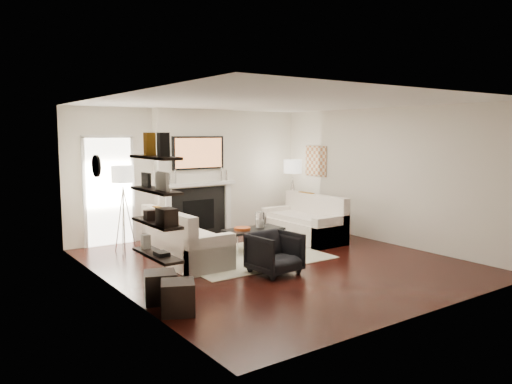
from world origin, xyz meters
TOP-DOWN VIEW (x-y plane):
  - room_envelope at (0.00, 0.00)m, footprint 6.00×6.00m
  - chimney_breast at (0.00, 2.88)m, footprint 1.80×0.25m
  - fireplace_surround at (0.00, 2.74)m, footprint 1.30×0.02m
  - firebox at (0.00, 2.73)m, footprint 0.75×0.02m
  - mantel_pilaster_l at (-0.72, 2.71)m, footprint 0.12×0.08m
  - mantel_pilaster_r at (0.72, 2.71)m, footprint 0.12×0.08m
  - mantel_shelf at (0.00, 2.69)m, footprint 1.70×0.18m
  - tv_body at (0.00, 2.71)m, footprint 1.20×0.06m
  - tv_screen at (0.00, 2.68)m, footprint 1.10×0.00m
  - candlestick_l_tall at (-0.55, 2.70)m, footprint 0.04×0.04m
  - candlestick_l_short at (-0.68, 2.70)m, footprint 0.04×0.04m
  - candlestick_r_tall at (0.55, 2.70)m, footprint 0.04×0.04m
  - candlestick_r_short at (0.68, 2.70)m, footprint 0.04×0.04m
  - hallway_panel at (-1.85, 2.98)m, footprint 0.90×0.02m
  - door_trim_l at (-2.33, 2.96)m, footprint 0.06×0.06m
  - door_trim_r at (-1.37, 2.96)m, footprint 0.06×0.06m
  - door_trim_top at (-1.85, 2.96)m, footprint 1.02×0.06m
  - rug at (-0.19, 0.59)m, footprint 2.60×2.00m
  - loveseat_left_base at (-1.26, 0.87)m, footprint 0.85×1.80m
  - loveseat_left_back at (-1.59, 0.87)m, footprint 0.18×1.80m
  - loveseat_left_arm_n at (-1.26, 0.06)m, footprint 0.85×0.18m
  - loveseat_left_arm_s at (-1.26, 1.68)m, footprint 0.85×0.18m
  - loveseat_left_cushion at (-1.21, 0.87)m, footprint 0.63×1.44m
  - pillow_left_orange at (-1.59, 1.17)m, footprint 0.10×0.42m
  - pillow_left_charcoal at (-1.59, 0.57)m, footprint 0.10×0.40m
  - loveseat_right_base at (1.54, 1.10)m, footprint 0.85×1.80m
  - loveseat_right_back at (1.88, 1.10)m, footprint 0.18×1.80m
  - loveseat_right_arm_n at (1.54, 0.29)m, footprint 0.85×0.18m
  - loveseat_right_arm_s at (1.54, 1.91)m, footprint 0.85×0.18m
  - loveseat_right_cushion at (1.49, 1.10)m, footprint 0.63×1.44m
  - pillow_right_orange at (1.88, 1.40)m, footprint 0.10×0.42m
  - pillow_right_charcoal at (1.88, 0.80)m, footprint 0.10×0.40m
  - coffee_table at (0.17, 0.92)m, footprint 1.10×0.55m
  - coffee_leg_nw at (-0.33, 0.70)m, footprint 0.02×0.02m
  - coffee_leg_ne at (0.67, 0.70)m, footprint 0.02×0.02m
  - coffee_leg_sw at (-0.33, 1.14)m, footprint 0.02×0.02m
  - coffee_leg_se at (0.67, 1.14)m, footprint 0.02×0.02m
  - hurricane_glass at (0.32, 0.92)m, footprint 0.18×0.18m
  - hurricane_candle at (0.32, 0.92)m, footprint 0.10×0.10m
  - copper_bowl at (-0.08, 0.92)m, footprint 0.31×0.31m
  - armchair at (-0.44, -0.53)m, footprint 0.75×0.71m
  - lamp_left_post at (-1.85, 2.20)m, footprint 0.02×0.02m
  - lamp_left_shade at (-1.85, 2.20)m, footprint 0.40×0.40m
  - lamp_left_leg_a at (-1.74, 2.20)m, footprint 0.25×0.02m
  - lamp_left_leg_b at (-1.91, 2.30)m, footprint 0.14×0.22m
  - lamp_left_leg_c at (-1.91, 2.11)m, footprint 0.14×0.22m
  - lamp_right_post at (2.05, 2.07)m, footprint 0.02×0.02m
  - lamp_right_shade at (2.05, 2.07)m, footprint 0.40×0.40m
  - lamp_right_leg_a at (2.16, 2.07)m, footprint 0.25×0.02m
  - lamp_right_leg_b at (2.00, 2.17)m, footprint 0.14×0.22m
  - lamp_right_leg_c at (1.99, 1.98)m, footprint 0.14×0.22m
  - console_top at (2.57, 2.07)m, footprint 0.35×1.20m
  - console_leg_n at (2.57, 1.52)m, footprint 0.30×0.04m
  - console_leg_s at (2.57, 2.62)m, footprint 0.30×0.04m
  - wall_art at (2.73, 2.05)m, footprint 0.03×0.70m
  - shelf_bottom at (-2.62, -1.00)m, footprint 0.25×1.00m
  - shelf_lower at (-2.62, -1.00)m, footprint 0.25×1.00m
  - shelf_upper at (-2.62, -1.00)m, footprint 0.25×1.00m
  - shelf_top at (-2.62, -1.00)m, footprint 0.25×1.00m
  - decor_magfile_a at (-2.62, -1.25)m, footprint 0.12×0.10m
  - decor_magfile_b at (-2.62, -0.86)m, footprint 0.12×0.10m
  - decor_frame_a at (-2.62, -1.20)m, footprint 0.04×0.30m
  - decor_frame_b at (-2.62, -0.72)m, footprint 0.04×0.22m
  - decor_wine_rack at (-2.62, -1.30)m, footprint 0.18×0.25m
  - decor_box_small at (-2.62, -0.84)m, footprint 0.15×0.12m
  - decor_books at (-2.62, -1.14)m, footprint 0.14×0.20m
  - decor_box_tall at (-2.62, -0.65)m, footprint 0.10×0.10m
  - clock_rim at (-2.73, 0.90)m, footprint 0.04×0.34m
  - clock_face at (-2.71, 0.90)m, footprint 0.01×0.29m
  - ottoman_near at (-2.47, -0.74)m, footprint 0.51×0.51m
  - ottoman_far at (-2.47, -1.25)m, footprint 0.53×0.53m

SIDE VIEW (x-z plane):
  - rug at x=-0.19m, z-range 0.00..0.01m
  - coffee_leg_nw at x=-0.33m, z-range 0.00..0.38m
  - coffee_leg_ne at x=0.67m, z-range 0.00..0.38m
  - coffee_leg_sw at x=-0.33m, z-range 0.00..0.38m
  - coffee_leg_se at x=0.67m, z-range 0.00..0.38m
  - ottoman_near at x=-2.47m, z-range 0.00..0.40m
  - ottoman_far at x=-2.47m, z-range 0.00..0.40m
  - loveseat_left_base at x=-1.26m, z-range 0.00..0.42m
  - loveseat_right_base at x=1.54m, z-range 0.00..0.42m
  - loveseat_left_arm_n at x=-1.26m, z-range 0.00..0.60m
  - loveseat_left_arm_s at x=-1.26m, z-range 0.00..0.60m
  - loveseat_right_arm_n at x=1.54m, z-range 0.00..0.60m
  - loveseat_right_arm_s at x=1.54m, z-range 0.00..0.60m
  - console_leg_n at x=2.57m, z-range 0.00..0.71m
  - console_leg_s at x=2.57m, z-range 0.00..0.71m
  - armchair at x=-0.44m, z-range 0.00..0.72m
  - coffee_table at x=0.17m, z-range 0.38..0.42m
  - copper_bowl at x=-0.08m, z-range 0.42..0.47m
  - firebox at x=0.00m, z-range 0.12..0.78m
  - loveseat_left_cushion at x=-1.21m, z-range 0.42..0.52m
  - loveseat_right_cushion at x=1.49m, z-range 0.42..0.52m
  - hurricane_candle at x=0.32m, z-range 0.42..0.57m
  - fireplace_surround at x=0.00m, z-range 0.00..1.04m
  - loveseat_left_back at x=-1.59m, z-range 0.13..0.93m
  - loveseat_right_back at x=1.88m, z-range 0.13..0.93m
  - mantel_pilaster_l at x=-0.72m, z-range 0.00..1.10m
  - mantel_pilaster_r at x=0.72m, z-range 0.00..1.10m
  - hurricane_glass at x=0.32m, z-range 0.40..0.72m
  - lamp_left_leg_a at x=-1.74m, z-range -0.02..1.22m
  - lamp_left_leg_b at x=-1.91m, z-range -0.02..1.22m
  - lamp_left_leg_c at x=-1.91m, z-range -0.02..1.22m
  - lamp_right_leg_a at x=2.16m, z-range -0.02..1.22m
  - lamp_right_leg_b at x=2.00m, z-range -0.02..1.22m
  - lamp_right_leg_c at x=1.99m, z-range -0.02..1.22m
  - lamp_left_post at x=-1.85m, z-range 0.00..1.20m
  - lamp_right_post at x=2.05m, z-range 0.00..1.20m
  - shelf_bottom at x=-2.62m, z-range 0.68..0.72m
  - pillow_left_charcoal at x=-1.59m, z-range 0.52..0.92m
  - pillow_right_charcoal at x=1.88m, z-range 0.52..0.92m
  - pillow_left_orange at x=-1.59m, z-range 0.52..0.94m
  - pillow_right_orange at x=1.88m, z-range 0.52..0.94m
  - console_top at x=2.57m, z-range 0.71..0.75m
  - decor_books at x=-2.62m, z-range 0.72..0.77m
  - decor_box_tall at x=-2.62m, z-range 0.72..0.90m
  - door_trim_l at x=-2.33m, z-range -0.03..2.13m
  - door_trim_r at x=-1.37m, z-range -0.03..2.13m
  - hallway_panel at x=-1.85m, z-range 0.00..2.10m
  - shelf_lower at x=-2.62m, z-range 1.08..1.12m
  - mantel_shelf at x=0.00m, z-range 1.09..1.16m
  - decor_box_small at x=-2.62m, z-range 1.12..1.24m
  - decor_wine_rack at x=-2.62m, z-range 1.12..1.32m
  - candlestick_l_short at x=-0.68m, z-range 1.15..1.40m
  - candlestick_r_short at x=0.68m, z-range 1.15..1.40m
  - candlestick_l_tall at x=-0.55m, z-range 1.16..1.45m
  - candlestick_r_tall at x=0.55m, z-range 1.16..1.45m
  - room_envelope at x=0.00m, z-range -1.65..4.35m
  - chimney_breast at x=0.00m, z-range 0.00..2.70m
  - lamp_left_shade at x=-1.85m, z-range 1.30..1.60m
  - lamp_right_shade at x=2.05m, z-range 1.30..1.60m
  - shelf_upper at x=-2.62m, z-range 1.48..1.52m
  - wall_art at x=2.73m, z-range 1.20..1.90m
  - decor_frame_b at x=-2.62m, z-range 1.52..1.70m
  - decor_frame_a at x=-2.62m, z-range 1.52..1.74m
  - clock_rim at x=-2.73m, z-range 1.53..1.87m
  - clock_face at x=-2.71m, z-range 1.55..1.84m
  - tv_screen at x=0.00m, z-range 1.47..2.09m
  - tv_body at x=0.00m, z-range 1.43..2.13m
  - shelf_top at x=-2.62m, z-range 1.88..1.92m
  - decor_magfile_a at x=-2.62m, z-range 1.92..2.20m
  - decor_magfile_b at x=-2.62m, z-range 1.92..2.20m
  - door_trim_top at x=-1.85m, z-range 2.10..2.16m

